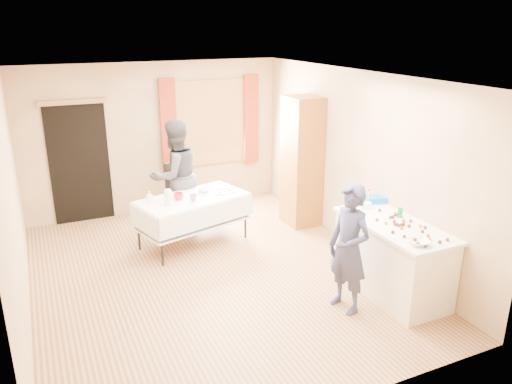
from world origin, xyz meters
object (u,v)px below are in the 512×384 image
counter (392,258)px  cabinet (302,162)px  woman (176,176)px  chair (183,204)px  girl (349,249)px  party_table (193,216)px

counter → cabinet: bearing=87.7°
counter → woman: (-1.86, 3.05, 0.45)m
counter → woman: 3.60m
counter → woman: size_ratio=0.87×
chair → woman: size_ratio=0.56×
cabinet → chair: cabinet is taller
counter → chair: chair is taller
girl → chair: bearing=-177.1°
girl → woman: 3.35m
cabinet → chair: size_ratio=2.10×
woman → chair: bearing=-137.1°
woman → counter: bearing=104.5°
girl → counter: bearing=86.4°
chair → girl: size_ratio=0.66×
counter → girl: size_ratio=1.02×
cabinet → counter: 2.54m
girl → woman: (-1.12, 3.16, 0.13)m
counter → chair: size_ratio=1.56×
party_table → chair: 1.01m
counter → party_table: (-1.80, 2.38, -0.01)m
party_table → girl: (1.07, -2.49, 0.32)m
cabinet → woman: 2.05m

